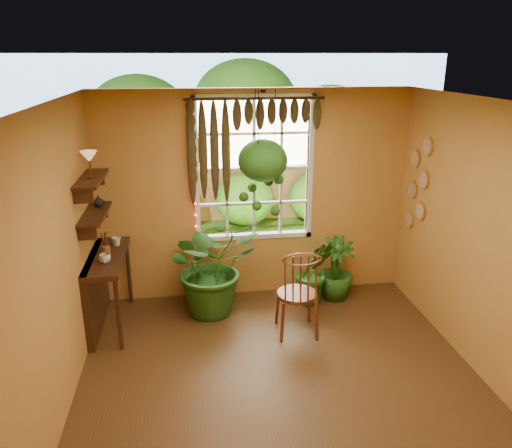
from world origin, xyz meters
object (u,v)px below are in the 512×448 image
(windsor_chair, at_px, (297,305))
(hanging_basket, at_px, (263,165))
(potted_plant_left, at_px, (213,265))
(counter_ledge, at_px, (100,283))
(potted_plant_mid, at_px, (314,272))

(windsor_chair, xyz_separation_m, hanging_basket, (-0.28, 0.85, 1.46))
(potted_plant_left, relative_size, hanging_basket, 0.84)
(counter_ledge, xyz_separation_m, hanging_basket, (1.97, 0.36, 1.27))
(potted_plant_mid, bearing_deg, counter_ledge, -175.45)
(counter_ledge, xyz_separation_m, potted_plant_left, (1.33, 0.17, 0.07))
(hanging_basket, bearing_deg, potted_plant_mid, -12.82)
(hanging_basket, bearing_deg, potted_plant_left, -164.04)
(potted_plant_left, relative_size, potted_plant_mid, 1.41)
(potted_plant_mid, height_order, hanging_basket, hanging_basket)
(potted_plant_left, height_order, potted_plant_mid, potted_plant_left)
(windsor_chair, relative_size, potted_plant_left, 0.99)
(counter_ledge, bearing_deg, potted_plant_mid, 4.55)
(windsor_chair, bearing_deg, counter_ledge, 170.13)
(potted_plant_left, bearing_deg, counter_ledge, -172.61)
(counter_ledge, bearing_deg, potted_plant_left, 7.39)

